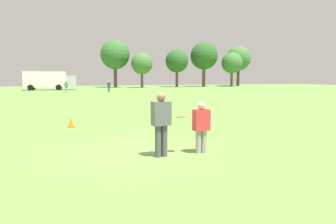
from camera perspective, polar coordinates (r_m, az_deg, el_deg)
name	(u,v)px	position (r m, az deg, el deg)	size (l,w,h in m)	color
ground_plane	(136,150)	(9.53, -5.89, -6.89)	(150.61, 150.61, 0.00)	#608C3D
player_thrower	(161,121)	(8.55, -1.25, -1.61)	(0.53, 0.34, 1.76)	#4C4C51
player_defender	(201,125)	(9.05, 6.04, -2.29)	(0.47, 0.28, 1.48)	gray
frisbee	(181,117)	(8.92, 2.38, -0.91)	(0.27, 0.27, 0.06)	#E54C33
traffic_cone	(71,122)	(14.35, -17.13, -1.76)	(0.32, 0.32, 0.48)	#D8590C
box_truck	(49,80)	(58.07, -20.70, 5.46)	(8.66, 3.43, 3.18)	white
bystander_sideline_watcher	(109,86)	(49.19, -10.66, 4.72)	(0.52, 0.42, 1.63)	#4C4C51
bystander_far_jogger	(66,86)	(47.42, -17.94, 4.49)	(0.51, 0.39, 1.66)	gray
tree_center_elm	(115,55)	(70.02, -9.56, 10.17)	(6.29, 6.29, 10.23)	brown
tree_east_birch	(142,64)	(67.40, -4.75, 8.71)	(4.52, 4.52, 7.35)	brown
tree_east_oak	(177,61)	(72.87, 1.62, 9.19)	(5.25, 5.25, 8.54)	brown
tree_far_east_pine	(204,56)	(76.20, 6.53, 10.03)	(6.46, 6.46, 10.49)	brown
tree_far_west_pine	(232,63)	(78.47, 11.50, 8.68)	(5.04, 5.04, 8.19)	brown
tree_horizon_center	(239,58)	(83.80, 12.64, 9.43)	(6.27, 6.27, 10.19)	brown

